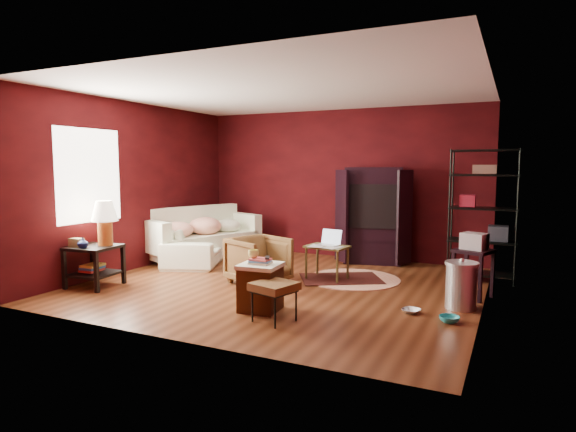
# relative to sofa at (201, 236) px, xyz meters

# --- Properties ---
(room) EXTENTS (5.54, 5.04, 2.84)m
(room) POSITION_rel_sofa_xyz_m (2.18, -1.11, 0.96)
(room) COLOR brown
(room) RESTS_ON ground
(sofa) EXTENTS (1.42, 2.34, 0.88)m
(sofa) POSITION_rel_sofa_xyz_m (0.00, 0.00, 0.00)
(sofa) COLOR white
(sofa) RESTS_ON ground
(armchair) EXTENTS (0.93, 0.96, 0.77)m
(armchair) POSITION_rel_sofa_xyz_m (1.87, -1.18, -0.06)
(armchair) COLOR black
(armchair) RESTS_ON ground
(pet_bowl_steel) EXTENTS (0.22, 0.11, 0.21)m
(pet_bowl_steel) POSITION_rel_sofa_xyz_m (4.22, -1.67, -0.33)
(pet_bowl_steel) COLOR silver
(pet_bowl_steel) RESTS_ON ground
(pet_bowl_turquoise) EXTENTS (0.23, 0.15, 0.22)m
(pet_bowl_turquoise) POSITION_rel_sofa_xyz_m (4.67, -1.82, -0.33)
(pet_bowl_turquoise) COLOR #27AFB8
(pet_bowl_turquoise) RESTS_ON ground
(vase) EXTENTS (0.19, 0.19, 0.15)m
(vase) POSITION_rel_sofa_xyz_m (-0.17, -2.56, 0.23)
(vase) COLOR #0D1944
(vase) RESTS_ON side_table
(mug) EXTENTS (0.13, 0.11, 0.13)m
(mug) POSITION_rel_sofa_xyz_m (2.45, -2.35, 0.26)
(mug) COLOR #F3EF77
(mug) RESTS_ON hamper
(side_table) EXTENTS (0.69, 0.69, 1.24)m
(side_table) POSITION_rel_sofa_xyz_m (-0.14, -2.29, 0.31)
(side_table) COLOR black
(side_table) RESTS_ON ground
(sofa_cushions) EXTENTS (1.56, 2.29, 0.89)m
(sofa_cushions) POSITION_rel_sofa_xyz_m (-0.01, 0.01, -0.00)
(sofa_cushions) COLOR white
(sofa_cushions) RESTS_ON sofa
(hamper) EXTENTS (0.51, 0.51, 0.66)m
(hamper) POSITION_rel_sofa_xyz_m (2.54, -2.34, -0.14)
(hamper) COLOR #492510
(hamper) RESTS_ON ground
(footstool) EXTENTS (0.54, 0.54, 0.45)m
(footstool) POSITION_rel_sofa_xyz_m (2.88, -2.64, -0.05)
(footstool) COLOR black
(footstool) RESTS_ON ground
(rug_round) EXTENTS (1.60, 1.60, 0.01)m
(rug_round) POSITION_rel_sofa_xyz_m (3.06, -0.32, -0.43)
(rug_round) COLOR #EFE2C7
(rug_round) RESTS_ON ground
(rug_oriental) EXTENTS (1.44, 1.30, 0.01)m
(rug_oriental) POSITION_rel_sofa_xyz_m (2.89, -0.42, -0.43)
(rug_oriental) COLOR #541B16
(rug_oriental) RESTS_ON ground
(laptop_desk) EXTENTS (0.67, 0.54, 0.76)m
(laptop_desk) POSITION_rel_sofa_xyz_m (2.71, -0.51, 0.03)
(laptop_desk) COLOR brown
(laptop_desk) RESTS_ON ground
(tv_armoire) EXTENTS (1.33, 0.89, 1.72)m
(tv_armoire) POSITION_rel_sofa_xyz_m (2.99, 1.05, 0.45)
(tv_armoire) COLOR black
(tv_armoire) RESTS_ON ground
(wire_shelving) EXTENTS (0.98, 0.44, 1.99)m
(wire_shelving) POSITION_rel_sofa_xyz_m (4.85, 0.44, 0.65)
(wire_shelving) COLOR black
(wire_shelving) RESTS_ON ground
(small_stand) EXTENTS (0.56, 0.56, 0.87)m
(small_stand) POSITION_rel_sofa_xyz_m (4.81, -0.62, 0.21)
(small_stand) COLOR black
(small_stand) RESTS_ON ground
(trash_can) EXTENTS (0.44, 0.44, 0.63)m
(trash_can) POSITION_rel_sofa_xyz_m (4.72, -1.22, -0.15)
(trash_can) COLOR white
(trash_can) RESTS_ON ground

